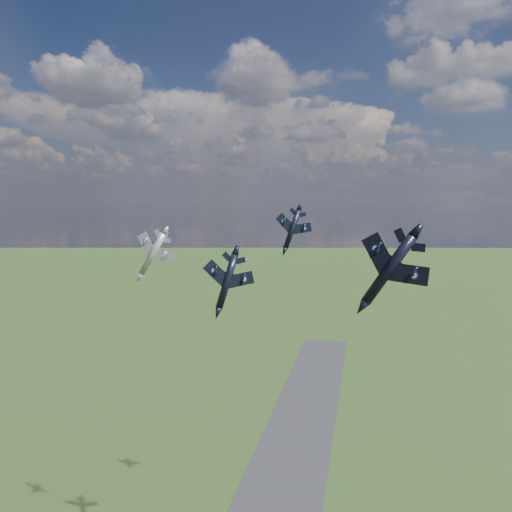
% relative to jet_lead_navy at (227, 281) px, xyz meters
% --- Properties ---
extents(jet_lead_navy, '(15.03, 17.37, 5.95)m').
position_rel_jet_lead_navy_xyz_m(jet_lead_navy, '(0.00, 0.00, 0.00)').
color(jet_lead_navy, black).
extents(jet_right_navy, '(14.22, 17.38, 8.56)m').
position_rel_jet_lead_navy_xyz_m(jet_right_navy, '(28.60, -20.67, 5.87)').
color(jet_right_navy, black).
extents(jet_high_navy, '(11.28, 13.85, 5.30)m').
position_rel_jet_lead_navy_xyz_m(jet_high_navy, '(9.17, 21.35, 8.81)').
color(jet_high_navy, black).
extents(jet_left_silver, '(11.17, 14.52, 7.57)m').
position_rel_jet_lead_navy_xyz_m(jet_left_silver, '(-16.05, 2.37, 4.61)').
color(jet_left_silver, '#9697A0').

